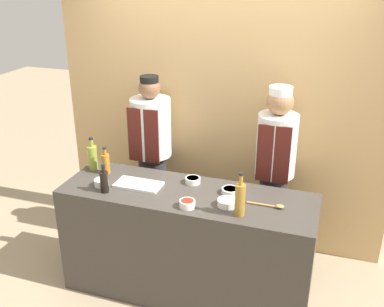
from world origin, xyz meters
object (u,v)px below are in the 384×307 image
(sauce_bowl_purple, at_px, (193,180))
(cutting_board, at_px, (139,185))
(sauce_bowl_brown, at_px, (101,182))
(bottle_oil, at_px, (93,157))
(sauce_bowl_red, at_px, (187,203))
(wooden_spoon, at_px, (271,205))
(sauce_bowl_green, at_px, (230,191))
(bottle_amber, at_px, (106,163))
(sauce_bowl_yellow, at_px, (227,202))
(bottle_vinegar, at_px, (240,199))
(chef_left, at_px, (152,156))
(bottle_soy, at_px, (104,181))
(chef_right, at_px, (274,171))

(sauce_bowl_purple, distance_m, cutting_board, 0.44)
(sauce_bowl_brown, xyz_separation_m, bottle_oil, (-0.22, 0.26, 0.08))
(sauce_bowl_purple, xyz_separation_m, sauce_bowl_red, (0.09, -0.38, 0.00))
(sauce_bowl_purple, height_order, wooden_spoon, sauce_bowl_purple)
(sauce_bowl_green, distance_m, bottle_oil, 1.23)
(sauce_bowl_brown, distance_m, sauce_bowl_purple, 0.73)
(bottle_oil, distance_m, bottle_amber, 0.15)
(sauce_bowl_green, bearing_deg, sauce_bowl_yellow, -82.52)
(cutting_board, height_order, bottle_vinegar, bottle_vinegar)
(sauce_bowl_red, distance_m, wooden_spoon, 0.61)
(sauce_bowl_brown, distance_m, bottle_amber, 0.24)
(chef_left, bearing_deg, sauce_bowl_purple, -40.01)
(sauce_bowl_yellow, relative_size, sauce_bowl_red, 1.21)
(cutting_board, xyz_separation_m, bottle_amber, (-0.36, 0.13, 0.08))
(cutting_board, bearing_deg, sauce_bowl_purple, 25.15)
(bottle_vinegar, distance_m, wooden_spoon, 0.29)
(sauce_bowl_yellow, height_order, chef_left, chef_left)
(chef_left, bearing_deg, bottle_vinegar, -39.14)
(bottle_oil, bearing_deg, chef_left, 56.27)
(sauce_bowl_green, distance_m, sauce_bowl_brown, 1.02)
(sauce_bowl_green, bearing_deg, bottle_oil, 177.59)
(bottle_oil, bearing_deg, sauce_bowl_red, -20.16)
(sauce_bowl_green, xyz_separation_m, sauce_bowl_purple, (-0.33, 0.07, 0.00))
(sauce_bowl_red, height_order, cutting_board, sauce_bowl_red)
(sauce_bowl_purple, xyz_separation_m, wooden_spoon, (0.67, -0.18, -0.01))
(bottle_oil, bearing_deg, sauce_bowl_purple, 1.34)
(sauce_bowl_brown, height_order, sauce_bowl_yellow, sauce_bowl_brown)
(sauce_bowl_red, bearing_deg, bottle_amber, 158.95)
(bottle_soy, bearing_deg, wooden_spoon, 8.03)
(sauce_bowl_purple, xyz_separation_m, chef_left, (-0.57, 0.48, -0.07))
(sauce_bowl_purple, height_order, sauce_bowl_yellow, sauce_bowl_yellow)
(bottle_soy, xyz_separation_m, bottle_vinegar, (1.07, -0.01, 0.04))
(sauce_bowl_green, height_order, sauce_bowl_yellow, sauce_bowl_yellow)
(sauce_bowl_yellow, bearing_deg, bottle_soy, -174.40)
(sauce_bowl_yellow, bearing_deg, sauce_bowl_red, -157.04)
(wooden_spoon, bearing_deg, sauce_bowl_yellow, -164.76)
(sauce_bowl_purple, distance_m, bottle_oil, 0.90)
(cutting_board, relative_size, chef_right, 0.22)
(bottle_vinegar, bearing_deg, cutting_board, 168.07)
(chef_left, distance_m, chef_right, 1.15)
(sauce_bowl_purple, relative_size, bottle_amber, 0.52)
(sauce_bowl_brown, xyz_separation_m, chef_right, (1.26, 0.76, -0.05))
(sauce_bowl_brown, height_order, bottle_vinegar, bottle_vinegar)
(sauce_bowl_green, distance_m, bottle_soy, 0.97)
(sauce_bowl_green, distance_m, bottle_vinegar, 0.35)
(cutting_board, bearing_deg, bottle_vinegar, -11.93)
(sauce_bowl_green, xyz_separation_m, sauce_bowl_brown, (-1.00, -0.21, 0.01))
(sauce_bowl_brown, relative_size, bottle_oil, 0.40)
(cutting_board, xyz_separation_m, bottle_oil, (-0.50, 0.16, 0.10))
(sauce_bowl_yellow, height_order, sauce_bowl_red, sauce_bowl_red)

